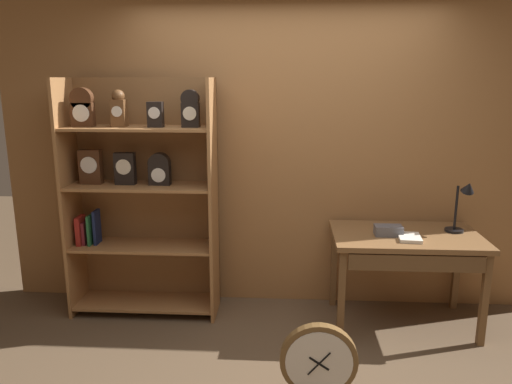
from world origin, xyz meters
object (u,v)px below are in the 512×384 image
object	(u,v)px
workbench	(406,246)
round_clock_large	(318,363)
bookshelf	(139,193)
toolbox_small	(388,230)
desk_lamp	(462,203)
open_repair_manual	(409,237)

from	to	relation	value
workbench	round_clock_large	bearing A→B (deg)	-125.93
bookshelf	toolbox_small	xyz separation A→B (m)	(1.97, -0.18, -0.22)
desk_lamp	round_clock_large	distance (m)	1.74
bookshelf	open_repair_manual	bearing A→B (deg)	-6.95
bookshelf	desk_lamp	distance (m)	2.54
bookshelf	workbench	bearing A→B (deg)	-4.25
workbench	toolbox_small	xyz separation A→B (m)	(-0.15, -0.02, 0.13)
desk_lamp	round_clock_large	size ratio (longest dim) A/B	0.83
bookshelf	desk_lamp	bearing A→B (deg)	-1.66
open_repair_manual	workbench	bearing A→B (deg)	92.02
bookshelf	workbench	distance (m)	2.15
round_clock_large	workbench	bearing A→B (deg)	54.07
open_repair_manual	bookshelf	bearing A→B (deg)	178.69
bookshelf	round_clock_large	distance (m)	1.96
open_repair_manual	round_clock_large	size ratio (longest dim) A/B	0.43
desk_lamp	open_repair_manual	distance (m)	0.52
toolbox_small	open_repair_manual	distance (m)	0.17
bookshelf	toolbox_small	bearing A→B (deg)	-5.08
bookshelf	toolbox_small	distance (m)	1.99
round_clock_large	desk_lamp	bearing A→B (deg)	43.35
desk_lamp	toolbox_small	distance (m)	0.61
workbench	round_clock_large	xyz separation A→B (m)	(-0.72, -1.00, -0.40)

